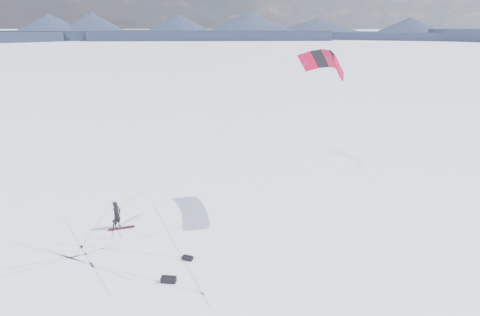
# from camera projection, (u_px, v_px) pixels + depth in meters

# --- Properties ---
(ground) EXTENTS (1800.00, 1800.00, 0.00)m
(ground) POSITION_uv_depth(u_px,v_px,m) (116.00, 253.00, 23.26)
(ground) COLOR white
(horizon_hills) EXTENTS (704.47, 706.88, 9.98)m
(horizon_hills) POSITION_uv_depth(u_px,v_px,m) (108.00, 184.00, 21.88)
(horizon_hills) COLOR #162130
(horizon_hills) RESTS_ON ground
(snow_tracks) EXTENTS (17.62, 14.39, 0.01)m
(snow_tracks) POSITION_uv_depth(u_px,v_px,m) (105.00, 259.00, 22.68)
(snow_tracks) COLOR #B0BAD6
(snow_tracks) RESTS_ON ground
(snowkiter) EXTENTS (0.61, 0.76, 1.82)m
(snowkiter) POSITION_uv_depth(u_px,v_px,m) (118.00, 227.00, 26.25)
(snowkiter) COLOR black
(snowkiter) RESTS_ON ground
(snowboard) EXTENTS (1.65, 0.93, 0.04)m
(snowboard) POSITION_uv_depth(u_px,v_px,m) (121.00, 228.00, 26.09)
(snowboard) COLOR maroon
(snowboard) RESTS_ON ground
(tripod) EXTENTS (0.63, 0.56, 1.20)m
(tripod) POSITION_uv_depth(u_px,v_px,m) (114.00, 226.00, 24.78)
(tripod) COLOR black
(tripod) RESTS_ON ground
(gear_bag_a) EXTENTS (0.77, 0.37, 0.34)m
(gear_bag_a) POSITION_uv_depth(u_px,v_px,m) (169.00, 279.00, 20.66)
(gear_bag_a) COLOR black
(gear_bag_a) RESTS_ON ground
(gear_bag_b) EXTENTS (0.65, 0.43, 0.27)m
(gear_bag_b) POSITION_uv_depth(u_px,v_px,m) (188.00, 258.00, 22.62)
(gear_bag_b) COLOR black
(gear_bag_b) RESTS_ON ground
(power_kite) EXTENTS (14.62, 7.52, 9.79)m
(power_kite) POSITION_uv_depth(u_px,v_px,m) (324.00, 63.00, 26.65)
(power_kite) COLOR #BA052A
(power_kite) RESTS_ON ground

